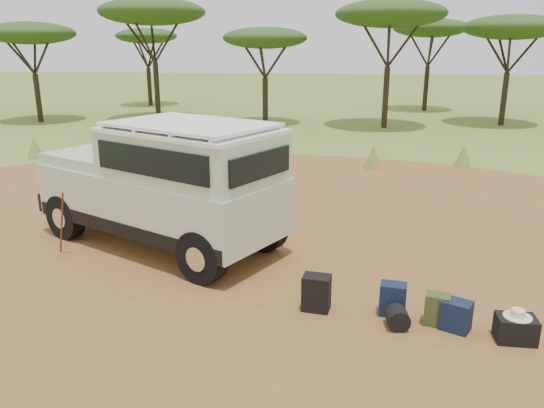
# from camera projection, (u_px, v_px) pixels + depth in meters

# --- Properties ---
(ground) EXTENTS (140.00, 140.00, 0.00)m
(ground) POSITION_uv_depth(u_px,v_px,m) (231.00, 264.00, 9.86)
(ground) COLOR #606C26
(ground) RESTS_ON ground
(dirt_clearing) EXTENTS (23.00, 23.00, 0.01)m
(dirt_clearing) POSITION_uv_depth(u_px,v_px,m) (231.00, 264.00, 9.86)
(dirt_clearing) COLOR brown
(dirt_clearing) RESTS_ON ground
(grass_fringe) EXTENTS (36.60, 1.60, 0.90)m
(grass_fringe) POSITION_uv_depth(u_px,v_px,m) (286.00, 153.00, 17.97)
(grass_fringe) COLOR #606C26
(grass_fringe) RESTS_ON ground
(acacia_treeline) EXTENTS (46.70, 13.20, 6.26)m
(acacia_treeline) POSITION_uv_depth(u_px,v_px,m) (323.00, 26.00, 27.18)
(acacia_treeline) COLOR black
(acacia_treeline) RESTS_ON ground
(safari_vehicle) EXTENTS (5.57, 4.23, 2.56)m
(safari_vehicle) POSITION_uv_depth(u_px,v_px,m) (166.00, 187.00, 10.42)
(safari_vehicle) COLOR #A9BDA1
(safari_vehicle) RESTS_ON ground
(walking_staff) EXTENTS (0.40, 0.33, 1.31)m
(walking_staff) POSITION_uv_depth(u_px,v_px,m) (62.00, 223.00, 10.09)
(walking_staff) COLOR maroon
(walking_staff) RESTS_ON ground
(backpack_black) EXTENTS (0.45, 0.36, 0.57)m
(backpack_black) POSITION_uv_depth(u_px,v_px,m) (316.00, 293.00, 8.07)
(backpack_black) COLOR black
(backpack_black) RESTS_ON ground
(backpack_navy) EXTENTS (0.42, 0.33, 0.51)m
(backpack_navy) POSITION_uv_depth(u_px,v_px,m) (393.00, 299.00, 7.94)
(backpack_navy) COLOR #111E38
(backpack_navy) RESTS_ON ground
(backpack_olive) EXTENTS (0.39, 0.32, 0.48)m
(backpack_olive) POSITION_uv_depth(u_px,v_px,m) (437.00, 310.00, 7.65)
(backpack_olive) COLOR #32431F
(backpack_olive) RESTS_ON ground
(duffel_navy) EXTENTS (0.49, 0.45, 0.45)m
(duffel_navy) POSITION_uv_depth(u_px,v_px,m) (456.00, 316.00, 7.52)
(duffel_navy) COLOR #111E38
(duffel_navy) RESTS_ON ground
(hard_case) EXTENTS (0.52, 0.37, 0.37)m
(hard_case) POSITION_uv_depth(u_px,v_px,m) (516.00, 329.00, 7.24)
(hard_case) COLOR black
(hard_case) RESTS_ON ground
(stuff_sack) EXTENTS (0.36, 0.36, 0.32)m
(stuff_sack) POSITION_uv_depth(u_px,v_px,m) (397.00, 318.00, 7.59)
(stuff_sack) COLOR black
(stuff_sack) RESTS_ON ground
(safari_hat) EXTENTS (0.37, 0.37, 0.11)m
(safari_hat) POSITION_uv_depth(u_px,v_px,m) (518.00, 314.00, 7.18)
(safari_hat) COLOR beige
(safari_hat) RESTS_ON hard_case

